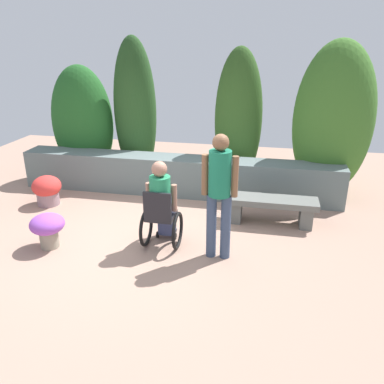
{
  "coord_description": "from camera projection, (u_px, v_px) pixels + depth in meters",
  "views": [
    {
      "loc": [
        1.75,
        -5.21,
        2.92
      ],
      "look_at": [
        0.7,
        -0.11,
        0.85
      ],
      "focal_mm": 36.65,
      "sensor_mm": 36.0,
      "label": 1
    }
  ],
  "objects": [
    {
      "name": "flower_pot_terracotta_by_wall",
      "position": [
        47.0,
        189.0,
        7.23
      ],
      "size": [
        0.53,
        0.53,
        0.56
      ],
      "color": "gray",
      "rests_on": "ground"
    },
    {
      "name": "person_standing_companion",
      "position": [
        219.0,
        189.0,
        5.22
      ],
      "size": [
        0.49,
        0.3,
        1.78
      ],
      "rotation": [
        0.0,
        0.0,
        -0.2
      ],
      "color": "#3A4A66",
      "rests_on": "ground"
    },
    {
      "name": "hedge_backdrop",
      "position": [
        210.0,
        120.0,
        7.85
      ],
      "size": [
        6.54,
        1.08,
        2.96
      ],
      "color": "#225B23",
      "rests_on": "ground"
    },
    {
      "name": "person_in_wheelchair",
      "position": [
        162.0,
        207.0,
        5.67
      ],
      "size": [
        0.53,
        0.66,
        1.33
      ],
      "rotation": [
        0.0,
        0.0,
        -0.13
      ],
      "color": "black",
      "rests_on": "ground"
    },
    {
      "name": "ground_plane",
      "position": [
        150.0,
        237.0,
        6.15
      ],
      "size": [
        11.61,
        11.61,
        0.0
      ],
      "primitive_type": "plane",
      "color": "tan"
    },
    {
      "name": "stone_bench",
      "position": [
        271.0,
        206.0,
        6.49
      ],
      "size": [
        1.52,
        0.44,
        0.45
      ],
      "rotation": [
        0.0,
        0.0,
        0.14
      ],
      "color": "#60635E",
      "rests_on": "ground"
    },
    {
      "name": "flower_pot_purple_near",
      "position": [
        48.0,
        227.0,
        5.73
      ],
      "size": [
        0.5,
        0.5,
        0.52
      ],
      "color": "gray",
      "rests_on": "ground"
    },
    {
      "name": "stone_retaining_wall",
      "position": [
        177.0,
        175.0,
        7.72
      ],
      "size": [
        6.29,
        0.58,
        0.75
      ],
      "primitive_type": "cube",
      "color": "slate",
      "rests_on": "ground"
    }
  ]
}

